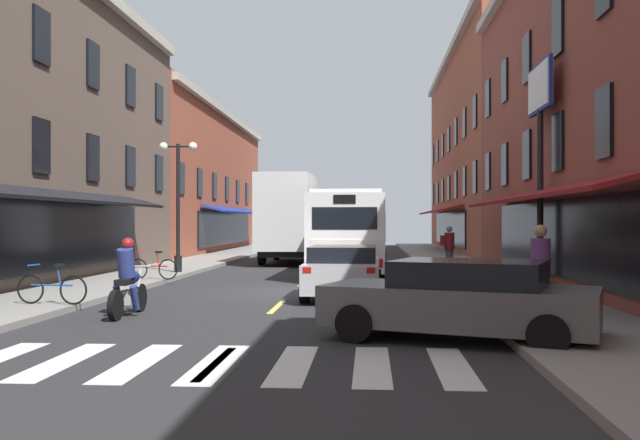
# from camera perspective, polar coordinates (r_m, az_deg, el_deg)

# --- Properties ---
(ground_plane) EXTENTS (34.80, 80.00, 0.10)m
(ground_plane) POSITION_cam_1_polar(r_m,az_deg,el_deg) (19.98, -2.21, -6.02)
(ground_plane) COLOR #28282B
(lane_centre_dashes) EXTENTS (0.14, 73.90, 0.01)m
(lane_centre_dashes) POSITION_cam_1_polar(r_m,az_deg,el_deg) (19.73, -2.29, -5.94)
(lane_centre_dashes) COLOR #DBCC4C
(lane_centre_dashes) RESTS_ON ground
(crosswalk_near) EXTENTS (7.10, 2.80, 0.01)m
(crosswalk_near) POSITION_cam_1_polar(r_m,az_deg,el_deg) (10.19, -8.47, -11.42)
(crosswalk_near) COLOR silver
(crosswalk_near) RESTS_ON ground
(sidewalk_left) EXTENTS (3.00, 80.00, 0.14)m
(sidewalk_left) POSITION_cam_1_polar(r_m,az_deg,el_deg) (21.43, -18.17, -5.29)
(sidewalk_left) COLOR gray
(sidewalk_left) RESTS_ON ground
(sidewalk_right) EXTENTS (3.00, 80.00, 0.14)m
(sidewalk_right) POSITION_cam_1_polar(r_m,az_deg,el_deg) (20.20, 14.75, -5.61)
(sidewalk_right) COLOR gray
(sidewalk_right) RESTS_ON ground
(billboard_sign) EXTENTS (0.40, 2.47, 6.40)m
(billboard_sign) POSITION_cam_1_polar(r_m,az_deg,el_deg) (21.27, 17.44, 7.70)
(billboard_sign) COLOR black
(billboard_sign) RESTS_ON sidewalk_right
(transit_bus) EXTENTS (2.78, 11.58, 3.06)m
(transit_bus) POSITION_cam_1_polar(r_m,az_deg,el_deg) (27.84, 2.62, -0.93)
(transit_bus) COLOR white
(transit_bus) RESTS_ON ground
(box_truck) EXTENTS (2.56, 7.92, 4.15)m
(box_truck) POSITION_cam_1_polar(r_m,az_deg,el_deg) (33.80, -2.40, 0.08)
(box_truck) COLOR white
(box_truck) RESTS_ON ground
(sedan_near) EXTENTS (4.82, 3.26, 1.35)m
(sedan_near) POSITION_cam_1_polar(r_m,az_deg,el_deg) (12.06, 11.42, -6.32)
(sedan_near) COLOR #515154
(sedan_near) RESTS_ON ground
(sedan_mid) EXTENTS (2.03, 4.45, 1.36)m
(sedan_mid) POSITION_cam_1_polar(r_m,az_deg,el_deg) (18.59, 1.93, -4.12)
(sedan_mid) COLOR silver
(sedan_mid) RESTS_ON ground
(motorcycle_rider) EXTENTS (0.62, 2.07, 1.66)m
(motorcycle_rider) POSITION_cam_1_polar(r_m,az_deg,el_deg) (15.41, -15.34, -4.93)
(motorcycle_rider) COLOR black
(motorcycle_rider) RESTS_ON ground
(bicycle_near) EXTENTS (1.71, 0.48, 0.91)m
(bicycle_near) POSITION_cam_1_polar(r_m,az_deg,el_deg) (16.95, -20.94, -5.19)
(bicycle_near) COLOR black
(bicycle_near) RESTS_ON sidewalk_left
(bicycle_mid) EXTENTS (1.70, 0.48, 0.91)m
(bicycle_mid) POSITION_cam_1_polar(r_m,az_deg,el_deg) (23.24, -13.40, -3.82)
(bicycle_mid) COLOR black
(bicycle_mid) RESTS_ON sidewalk_left
(pedestrian_near) EXTENTS (0.51, 0.36, 1.70)m
(pedestrian_near) POSITION_cam_1_polar(r_m,az_deg,el_deg) (26.27, 10.42, -2.22)
(pedestrian_near) COLOR #4C4C51
(pedestrian_near) RESTS_ON sidewalk_right
(pedestrian_mid) EXTENTS (0.36, 0.36, 1.80)m
(pedestrian_mid) POSITION_cam_1_polar(r_m,az_deg,el_deg) (13.72, 17.48, -4.00)
(pedestrian_mid) COLOR navy
(pedestrian_mid) RESTS_ON sidewalk_right
(street_lamp_twin) EXTENTS (1.42, 0.32, 4.80)m
(street_lamp_twin) POSITION_cam_1_polar(r_m,az_deg,el_deg) (26.45, -11.45, 1.63)
(street_lamp_twin) COLOR black
(street_lamp_twin) RESTS_ON sidewalk_left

